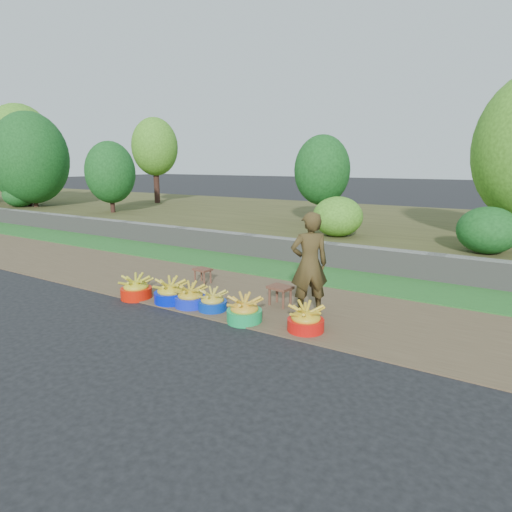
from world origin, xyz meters
The scene contains 15 objects.
ground_plane centered at (0.00, 0.00, 0.00)m, with size 120.00×120.00×0.00m, color black.
dirt_shoulder centered at (0.00, 1.25, 0.01)m, with size 80.00×2.50×0.02m, color brown.
grass_verge centered at (0.00, 3.25, 0.02)m, with size 80.00×1.50×0.04m, color #286A27.
retaining_wall centered at (0.00, 4.10, 0.28)m, with size 80.00×0.35×0.55m, color slate.
earth_bank centered at (0.00, 9.00, 0.25)m, with size 80.00×10.00×0.50m, color #464521.
vegetation centered at (-5.06, 6.60, 2.58)m, with size 37.20×7.89×4.27m.
basin_a centered at (-2.00, 0.15, 0.18)m, with size 0.54×0.54×0.40m.
basin_b centered at (-1.31, 0.28, 0.18)m, with size 0.55×0.55×0.41m.
basin_c centered at (-0.89, 0.30, 0.17)m, with size 0.52×0.52×0.38m.
basin_d centered at (-0.47, 0.35, 0.15)m, with size 0.46×0.46×0.35m.
basin_e centered at (0.23, 0.21, 0.18)m, with size 0.53×0.53×0.39m.
basin_f centered at (1.17, 0.36, 0.17)m, with size 0.52×0.52×0.39m.
stool_left centered at (-1.59, 1.48, 0.25)m, with size 0.36×0.29×0.29m.
stool_right centered at (0.34, 1.10, 0.28)m, with size 0.41×0.34×0.33m.
vendor_woman centered at (0.91, 0.97, 0.82)m, with size 0.58×0.38×1.60m, color black.
Camera 1 is at (3.57, -4.80, 2.34)m, focal length 30.00 mm.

